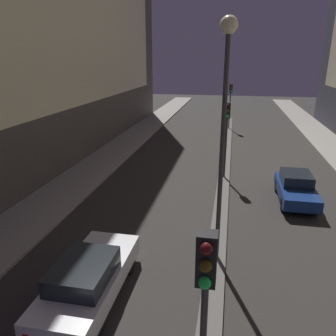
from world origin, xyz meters
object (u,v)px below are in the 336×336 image
(traffic_light_mid, at_px, (227,124))
(traffic_light_far, at_px, (230,96))
(traffic_light_near, at_px, (205,301))
(street_lamp, at_px, (225,100))
(car_left_lane, at_px, (88,278))
(car_right_lane, at_px, (296,188))

(traffic_light_mid, relative_size, traffic_light_far, 1.00)
(traffic_light_near, height_order, street_lamp, street_lamp)
(traffic_light_far, relative_size, car_left_lane, 0.97)
(traffic_light_near, xyz_separation_m, traffic_light_mid, (0.00, 15.17, 0.00))
(car_left_lane, bearing_deg, traffic_light_mid, 72.16)
(traffic_light_mid, relative_size, car_right_lane, 1.12)
(traffic_light_mid, xyz_separation_m, car_left_lane, (-3.77, -11.71, -2.71))
(traffic_light_near, bearing_deg, car_left_lane, 137.43)
(traffic_light_near, xyz_separation_m, street_lamp, (0.00, 6.39, 2.41))
(street_lamp, relative_size, car_right_lane, 2.02)
(street_lamp, bearing_deg, car_right_lane, 58.21)
(car_right_lane, bearing_deg, traffic_light_mid, 144.33)
(traffic_light_far, bearing_deg, car_left_lane, -97.96)
(car_left_lane, bearing_deg, street_lamp, 37.85)
(traffic_light_mid, height_order, car_left_lane, traffic_light_mid)
(street_lamp, xyz_separation_m, car_left_lane, (-3.77, -2.93, -5.12))
(traffic_light_far, distance_m, car_left_lane, 27.33)
(traffic_light_near, distance_m, car_left_lane, 5.79)
(street_lamp, xyz_separation_m, car_right_lane, (3.77, 6.08, -5.14))
(traffic_light_far, relative_size, car_right_lane, 1.12)
(traffic_light_far, xyz_separation_m, car_right_lane, (3.77, -17.93, -2.73))
(traffic_light_near, distance_m, street_lamp, 6.83)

